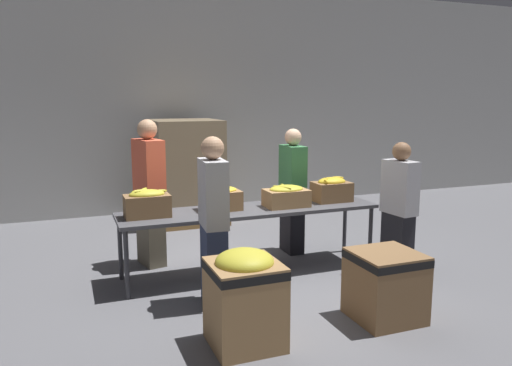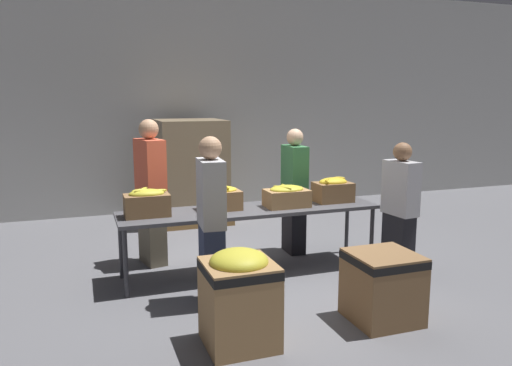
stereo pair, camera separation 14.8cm
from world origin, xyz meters
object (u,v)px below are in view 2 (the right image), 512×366
at_px(banana_box_2, 287,196).
at_px(banana_box_3, 333,190).
at_px(volunteer_3, 400,211).
at_px(donation_bin_1, 383,284).
at_px(donation_bin_0, 239,295).
at_px(volunteer_0, 211,222).
at_px(volunteer_1, 151,193).
at_px(banana_box_0, 147,203).
at_px(pallet_stack_0, 191,171).
at_px(volunteer_2, 294,192).
at_px(sorting_table, 251,213).
at_px(banana_box_1, 221,198).

height_order(banana_box_2, banana_box_3, banana_box_3).
distance_m(volunteer_3, donation_bin_1, 1.29).
xyz_separation_m(banana_box_2, donation_bin_0, (-1.08, -1.56, -0.46)).
height_order(banana_box_2, volunteer_0, volunteer_0).
height_order(banana_box_3, volunteer_1, volunteer_1).
relative_size(volunteer_0, volunteer_1, 0.94).
bearing_deg(banana_box_3, volunteer_1, 162.31).
bearing_deg(volunteer_3, volunteer_0, 83.77).
bearing_deg(banana_box_0, pallet_stack_0, 68.48).
height_order(banana_box_0, pallet_stack_0, pallet_stack_0).
height_order(banana_box_2, volunteer_2, volunteer_2).
xyz_separation_m(sorting_table, banana_box_0, (-1.16, 0.02, 0.20)).
distance_m(banana_box_1, volunteer_3, 2.01).
relative_size(banana_box_2, volunteer_1, 0.28).
xyz_separation_m(volunteer_1, donation_bin_1, (1.74, -2.31, -0.53)).
bearing_deg(banana_box_1, donation_bin_0, -100.73).
xyz_separation_m(banana_box_1, volunteer_3, (1.85, -0.77, -0.13)).
bearing_deg(donation_bin_0, banana_box_2, 55.40).
xyz_separation_m(donation_bin_0, pallet_stack_0, (0.54, 4.29, 0.39)).
xyz_separation_m(sorting_table, banana_box_1, (-0.33, 0.07, 0.18)).
xyz_separation_m(sorting_table, banana_box_2, (0.43, -0.05, 0.18)).
xyz_separation_m(sorting_table, donation_bin_1, (0.71, -1.61, -0.37)).
relative_size(sorting_table, volunteer_1, 1.70).
distance_m(sorting_table, volunteer_1, 1.25).
xyz_separation_m(volunteer_1, donation_bin_0, (0.38, -2.31, -0.45)).
bearing_deg(donation_bin_1, banana_box_0, 139.06).
xyz_separation_m(banana_box_0, volunteer_3, (2.68, -0.72, -0.15)).
relative_size(volunteer_1, donation_bin_0, 2.17).
bearing_deg(banana_box_3, volunteer_3, -58.44).
bearing_deg(donation_bin_0, volunteer_1, 99.27).
xyz_separation_m(volunteer_1, pallet_stack_0, (0.91, 1.98, -0.06)).
xyz_separation_m(banana_box_0, volunteer_2, (1.95, 0.53, -0.10)).
bearing_deg(volunteer_2, banana_box_1, -65.21).
distance_m(sorting_table, banana_box_3, 1.09).
xyz_separation_m(banana_box_1, pallet_stack_0, (0.22, 2.61, -0.07)).
relative_size(banana_box_1, banana_box_2, 0.88).
bearing_deg(banana_box_1, banana_box_2, -8.68).
relative_size(banana_box_0, banana_box_3, 1.06).
xyz_separation_m(banana_box_3, donation_bin_0, (-1.72, -1.64, -0.48)).
bearing_deg(banana_box_2, volunteer_1, 152.89).
relative_size(sorting_table, banana_box_0, 6.30).
distance_m(volunteer_3, pallet_stack_0, 3.75).
distance_m(banana_box_0, donation_bin_1, 2.55).
distance_m(volunteer_2, donation_bin_1, 2.21).
relative_size(banana_box_1, pallet_stack_0, 0.27).
distance_m(volunteer_0, pallet_stack_0, 3.43).
bearing_deg(volunteer_0, volunteer_3, -84.98).
relative_size(banana_box_0, banana_box_2, 0.95).
height_order(banana_box_0, volunteer_3, volunteer_3).
height_order(volunteer_0, volunteer_3, volunteer_0).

